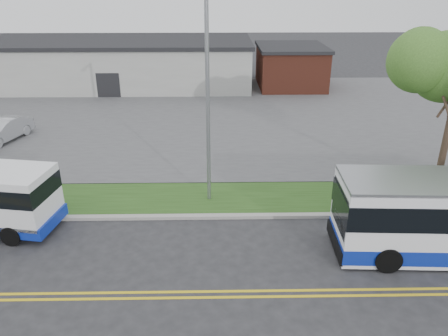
{
  "coord_description": "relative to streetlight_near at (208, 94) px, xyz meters",
  "views": [
    {
      "loc": [
        3.36,
        -15.78,
        9.9
      ],
      "look_at": [
        3.71,
        2.98,
        1.6
      ],
      "focal_mm": 35.0,
      "sensor_mm": 36.0,
      "label": 1
    }
  ],
  "objects": [
    {
      "name": "commercial_building",
      "position": [
        -9.0,
        24.27,
        -3.05
      ],
      "size": [
        25.4,
        10.4,
        4.35
      ],
      "color": "#9E9E99",
      "rests_on": "ground"
    },
    {
      "name": "lane_line_north",
      "position": [
        -3.0,
        -6.58,
        -5.23
      ],
      "size": [
        70.0,
        0.12,
        0.01
      ],
      "primitive_type": "cube",
      "color": "gold",
      "rests_on": "ground"
    },
    {
      "name": "streetlight_near",
      "position": [
        0.0,
        0.0,
        0.0
      ],
      "size": [
        0.35,
        1.53,
        9.5
      ],
      "color": "gray",
      "rests_on": "verge"
    },
    {
      "name": "parking_lot",
      "position": [
        -3.0,
        14.27,
        -5.18
      ],
      "size": [
        80.0,
        25.0,
        0.1
      ],
      "primitive_type": "cube",
      "color": "#4C4C4F",
      "rests_on": "ground"
    },
    {
      "name": "verge",
      "position": [
        -3.0,
        0.17,
        -5.18
      ],
      "size": [
        80.0,
        3.3,
        0.1
      ],
      "primitive_type": "cube",
      "color": "#244517",
      "rests_on": "ground"
    },
    {
      "name": "ground",
      "position": [
        -3.0,
        -2.73,
        -5.23
      ],
      "size": [
        140.0,
        140.0,
        0.0
      ],
      "primitive_type": "plane",
      "color": "#28282B",
      "rests_on": "ground"
    },
    {
      "name": "lane_line_south",
      "position": [
        -3.0,
        -6.88,
        -5.23
      ],
      "size": [
        70.0,
        0.12,
        0.01
      ],
      "primitive_type": "cube",
      "color": "gold",
      "rests_on": "ground"
    },
    {
      "name": "parked_car_a",
      "position": [
        -13.35,
        8.28,
        -4.41
      ],
      "size": [
        2.72,
        4.62,
        1.44
      ],
      "primitive_type": "imported",
      "rotation": [
        0.0,
        0.0,
        -0.29
      ],
      "color": "#A8AAAF",
      "rests_on": "parking_lot"
    },
    {
      "name": "curb",
      "position": [
        -3.0,
        -1.63,
        -5.16
      ],
      "size": [
        80.0,
        0.3,
        0.15
      ],
      "primitive_type": "cube",
      "color": "#9E9B93",
      "rests_on": "ground"
    },
    {
      "name": "brick_wing",
      "position": [
        7.5,
        23.27,
        -3.27
      ],
      "size": [
        6.3,
        7.3,
        3.9
      ],
      "color": "brown",
      "rests_on": "ground"
    }
  ]
}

